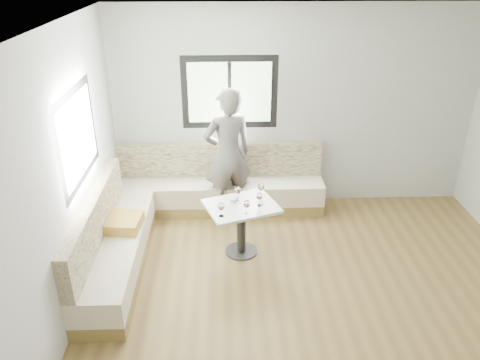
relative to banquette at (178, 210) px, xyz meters
name	(u,v)px	position (x,y,z in m)	size (l,w,h in m)	color
room	(324,190)	(1.51, -1.55, 1.08)	(5.01, 5.01, 2.81)	brown
banquette	(178,210)	(0.00, 0.00, 0.00)	(2.90, 2.80, 0.95)	olive
table	(241,217)	(0.80, -0.48, 0.17)	(0.98, 0.87, 0.67)	black
person	(228,154)	(0.65, 0.47, 0.58)	(0.67, 0.44, 1.83)	#585252
olive_ramekin	(233,200)	(0.71, -0.38, 0.35)	(0.09, 0.09, 0.04)	white
wine_glass_a	(221,207)	(0.56, -0.73, 0.45)	(0.08, 0.08, 0.17)	white
wine_glass_b	(247,204)	(0.85, -0.68, 0.45)	(0.08, 0.08, 0.17)	white
wine_glass_c	(259,196)	(1.01, -0.50, 0.45)	(0.08, 0.08, 0.17)	white
wine_glass_d	(238,191)	(0.76, -0.34, 0.45)	(0.08, 0.08, 0.17)	white
wine_glass_e	(261,187)	(1.05, -0.27, 0.45)	(0.08, 0.08, 0.17)	white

